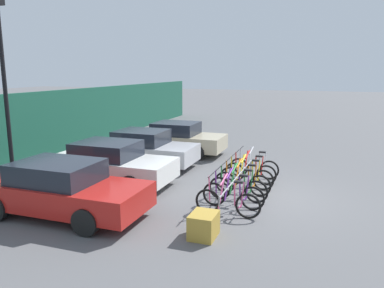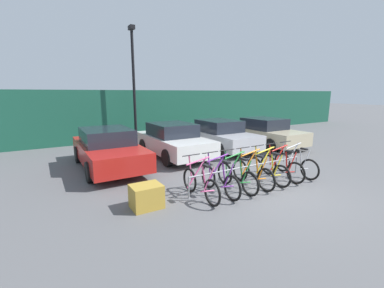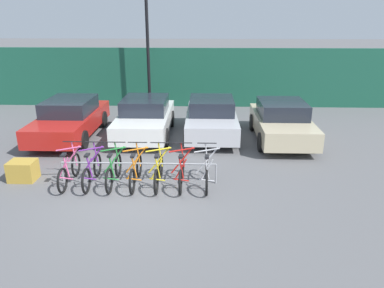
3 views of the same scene
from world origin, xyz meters
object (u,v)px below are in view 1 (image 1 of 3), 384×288
at_px(bicycle_green, 238,188).
at_px(car_white, 109,163).
at_px(bicycle_silver, 254,167).
at_px(bicycle_pink, 227,202).
at_px(lamp_post, 4,81).
at_px(bicycle_orange, 242,182).
at_px(bicycle_red, 250,172).
at_px(car_silver, 144,149).
at_px(car_beige, 178,138).
at_px(cargo_crate, 204,225).
at_px(car_red, 61,189).
at_px(bicycle_yellow, 246,177).
at_px(bicycle_purple, 233,195).
at_px(bike_rack, 238,178).

distance_m(bicycle_green, car_white, 4.30).
bearing_deg(bicycle_silver, bicycle_pink, 176.03).
bearing_deg(lamp_post, bicycle_orange, -84.68).
bearing_deg(bicycle_red, bicycle_pink, 177.52).
relative_size(bicycle_green, car_silver, 0.43).
relative_size(car_beige, cargo_crate, 5.78).
relative_size(bicycle_red, car_beige, 0.42).
height_order(car_white, lamp_post, lamp_post).
height_order(bicycle_green, bicycle_silver, same).
bearing_deg(car_red, car_beige, -1.04).
distance_m(bicycle_green, cargo_crate, 2.56).
relative_size(bicycle_yellow, cargo_crate, 2.44).
bearing_deg(car_red, car_white, 5.68).
bearing_deg(bicycle_orange, bicycle_silver, 2.48).
height_order(car_red, car_white, same).
height_order(car_red, lamp_post, lamp_post).
xyz_separation_m(bicycle_silver, car_white, (-2.26, 4.28, 0.31)).
bearing_deg(bicycle_purple, car_beige, 35.76).
height_order(car_red, car_silver, same).
xyz_separation_m(bicycle_red, car_white, (-1.60, 4.28, 0.31)).
relative_size(car_white, cargo_crate, 5.93).
bearing_deg(car_white, car_beige, -4.73).
height_order(bicycle_pink, car_beige, car_beige).
xyz_separation_m(bicycle_green, cargo_crate, (-2.55, 0.19, -0.10)).
distance_m(car_silver, lamp_post, 5.31).
bearing_deg(car_red, bicycle_pink, -71.64).
relative_size(bicycle_purple, bicycle_red, 1.00).
bearing_deg(car_beige, bicycle_yellow, -135.45).
height_order(bicycle_yellow, car_red, car_red).
distance_m(car_white, lamp_post, 4.53).
height_order(bicycle_orange, car_beige, car_beige).
distance_m(bicycle_purple, lamp_post, 8.50).
distance_m(bicycle_purple, car_beige, 6.91).
relative_size(car_red, cargo_crate, 6.34).
height_order(car_silver, car_beige, same).
bearing_deg(bicycle_silver, bicycle_orange, 176.03).
xyz_separation_m(car_white, car_silver, (2.45, 0.01, -0.00)).
distance_m(bike_rack, lamp_post, 8.35).
bearing_deg(lamp_post, car_red, -120.82).
xyz_separation_m(bicycle_green, car_white, (0.20, 4.28, 0.31)).
relative_size(car_white, car_silver, 1.04).
distance_m(car_red, lamp_post, 5.30).
relative_size(bicycle_orange, car_red, 0.39).
relative_size(bicycle_silver, car_red, 0.39).
bearing_deg(car_white, bicycle_yellow, -76.91).
distance_m(bicycle_red, car_beige, 5.12).
relative_size(bicycle_pink, bicycle_purple, 1.00).
bearing_deg(bike_rack, bicycle_green, -166.82).
distance_m(bicycle_yellow, bicycle_red, 0.61).
distance_m(bicycle_silver, car_silver, 4.31).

